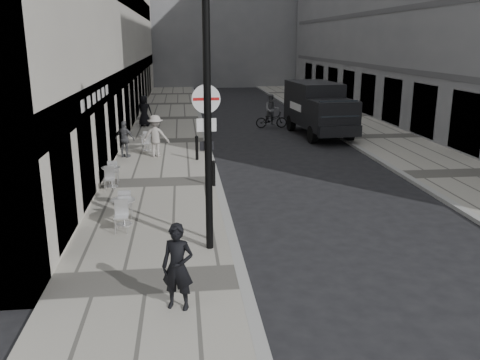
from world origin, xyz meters
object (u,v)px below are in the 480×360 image
Objects in this scene: walking_man at (178,267)px; cyclist at (271,115)px; lamppost at (207,93)px; panel_van at (318,106)px; sign_post at (207,140)px.

cyclist is at bearing 94.37° from walking_man.
walking_man is at bearing -104.81° from lamppost.
lamppost reaches higher than walking_man.
lamppost is 3.39× the size of cyclist.
walking_man is 0.27× the size of panel_van.
lamppost is 18.39m from cyclist.
walking_man is at bearing -117.03° from panel_van.
panel_van is 3.08× the size of cyclist.
walking_man is 19.13m from panel_van.
walking_man is 20.99m from cyclist.
sign_post is 15.79m from panel_van.
panel_van reaches higher than cyclist.
walking_man is at bearing -106.81° from sign_post.
cyclist is (-2.01, 2.64, -0.79)m from panel_van.
cyclist is (5.30, 20.31, -0.18)m from walking_man.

